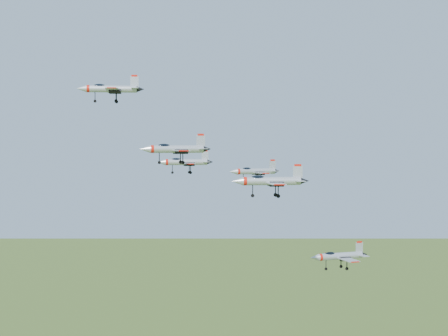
{
  "coord_description": "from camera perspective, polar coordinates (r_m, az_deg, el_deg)",
  "views": [
    {
      "loc": [
        -5.37,
        -121.3,
        147.82
      ],
      "look_at": [
        6.0,
        -2.47,
        143.68
      ],
      "focal_mm": 50.0,
      "sensor_mm": 36.0,
      "label": 1
    }
  ],
  "objects": [
    {
      "name": "jet_right_high",
      "position": [
        105.46,
        -4.52,
        1.76
      ],
      "size": [
        12.26,
        10.25,
        3.28
      ],
      "rotation": [
        0.0,
        0.0,
        0.15
      ],
      "color": "#A6ACB2"
    },
    {
      "name": "jet_trail",
      "position": [
        129.57,
        10.43,
        -7.92
      ],
      "size": [
        13.06,
        11.04,
        3.52
      ],
      "rotation": [
        0.0,
        0.0,
        0.24
      ],
      "color": "#A6ACB2"
    },
    {
      "name": "jet_left_high",
      "position": [
        118.15,
        -3.63,
        0.56
      ],
      "size": [
        10.75,
        8.91,
        2.87
      ],
      "rotation": [
        0.0,
        0.0,
        0.09
      ],
      "color": "#A6ACB2"
    },
    {
      "name": "jet_right_low",
      "position": [
        107.78,
        4.18,
        -1.18
      ],
      "size": [
        13.59,
        11.16,
        3.65
      ],
      "rotation": [
        0.0,
        0.0,
        0.01
      ],
      "color": "#A6ACB2"
    },
    {
      "name": "jet_left_low",
      "position": [
        130.06,
        2.79,
        -0.29
      ],
      "size": [
        11.34,
        9.6,
        3.07
      ],
      "rotation": [
        0.0,
        0.0,
        0.25
      ],
      "color": "#A6ACB2"
    },
    {
      "name": "jet_lead",
      "position": [
        132.77,
        -10.41,
        7.14
      ],
      "size": [
        13.99,
        11.51,
        3.74
      ],
      "rotation": [
        0.0,
        0.0,
        0.03
      ],
      "color": "#A6ACB2"
    }
  ]
}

